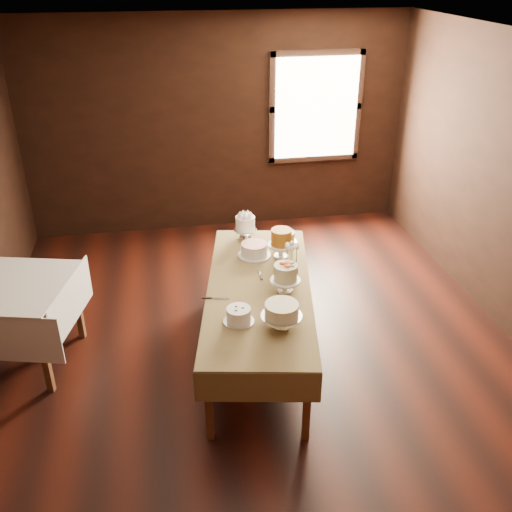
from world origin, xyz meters
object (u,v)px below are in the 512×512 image
object	(u,v)px
cake_speckled	(285,237)
cake_server_e	(221,298)
cake_flowers	(285,280)
cake_swirl	(239,316)
cake_lattice	(254,250)
cake_cream	(281,317)
flower_vase	(291,270)
cake_server_c	(259,271)
cake_server_d	(286,273)
cake_meringue	(245,228)
cake_caramel	(281,245)
display_table	(259,292)
cake_server_b	(293,308)
side_table	(12,294)

from	to	relation	value
cake_speckled	cake_server_e	xyz separation A→B (m)	(-0.79, -0.97, -0.05)
cake_flowers	cake_swirl	world-z (taller)	cake_flowers
cake_lattice	cake_cream	distance (m)	1.26
cake_swirl	flower_vase	bearing A→B (deg)	47.51
cake_server_c	cake_swirl	bearing A→B (deg)	158.40
cake_server_d	cake_server_e	xyz separation A→B (m)	(-0.66, -0.34, 0.00)
cake_meringue	cake_lattice	bearing A→B (deg)	-86.36
cake_caramel	display_table	bearing A→B (deg)	-121.11
flower_vase	cake_server_e	bearing A→B (deg)	-158.72
cake_flowers	cake_cream	world-z (taller)	cake_flowers
cake_swirl	cake_server_b	world-z (taller)	cake_swirl
cake_flowers	cake_swirl	distance (m)	0.63
cake_lattice	cake_swirl	distance (m)	1.16
cake_flowers	cake_server_b	size ratio (longest dim) A/B	1.17
cake_speckled	cake_lattice	bearing A→B (deg)	-147.72
display_table	cake_server_e	bearing A→B (deg)	-159.13
cake_server_b	cake_server_e	size ratio (longest dim) A/B	1.00
side_table	cake_server_d	bearing A→B (deg)	-1.68
cake_speckled	cake_flowers	world-z (taller)	cake_flowers
side_table	cake_speckled	bearing A→B (deg)	12.20
cake_flowers	cake_server_c	distance (m)	0.44
cake_speckled	cake_server_c	distance (m)	0.68
display_table	cake_swirl	world-z (taller)	cake_swirl
cake_swirl	cake_server_c	world-z (taller)	cake_swirl
cake_caramel	cake_server_c	bearing A→B (deg)	-136.46
cake_speckled	cake_caramel	bearing A→B (deg)	-109.99
cake_server_c	flower_vase	size ratio (longest dim) A/B	1.74
cake_caramel	cake_server_d	distance (m)	0.36
cake_lattice	cake_swirl	bearing A→B (deg)	-106.31
cake_lattice	flower_vase	world-z (taller)	flower_vase
display_table	cake_server_e	xyz separation A→B (m)	(-0.36, -0.14, 0.06)
side_table	cake_server_e	size ratio (longest dim) A/B	4.94
cake_lattice	cake_server_e	bearing A→B (deg)	-120.04
cake_speckled	flower_vase	xyz separation A→B (m)	(-0.10, -0.70, 0.01)
cake_meringue	cake_cream	xyz separation A→B (m)	(0.02, -1.65, -0.01)
cake_server_b	cake_caramel	bearing A→B (deg)	139.11
display_table	cake_speckled	distance (m)	0.94
cake_server_e	flower_vase	world-z (taller)	flower_vase
cake_caramel	cake_server_d	xyz separation A→B (m)	(-0.02, -0.33, -0.13)
cake_flowers	flower_vase	distance (m)	0.28
cake_server_c	cake_server_e	world-z (taller)	same
cake_lattice	cake_server_c	world-z (taller)	cake_lattice
cake_speckled	display_table	bearing A→B (deg)	-117.30
cake_cream	cake_server_c	xyz separation A→B (m)	(-0.01, 0.93, -0.10)
cake_server_c	cake_server_e	size ratio (longest dim) A/B	1.00
cake_flowers	cake_server_e	distance (m)	0.59
cake_server_c	cake_server_e	xyz separation A→B (m)	(-0.41, -0.41, 0.00)
cake_caramel	cake_flowers	size ratio (longest dim) A/B	1.09
cake_cream	cake_server_b	world-z (taller)	cake_cream
side_table	cake_server_d	size ratio (longest dim) A/B	4.94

